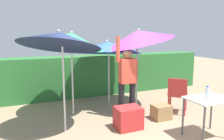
# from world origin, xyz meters

# --- Properties ---
(ground_plane) EXTENTS (24.00, 24.00, 0.00)m
(ground_plane) POSITION_xyz_m (0.00, 0.00, 0.00)
(ground_plane) COLOR #9E8466
(hedge_row) EXTENTS (8.00, 0.70, 1.25)m
(hedge_row) POSITION_xyz_m (0.00, 2.31, 0.62)
(hedge_row) COLOR #2D7033
(hedge_row) RESTS_ON ground_plane
(umbrella_rainbow) EXTENTS (1.80, 1.77, 2.24)m
(umbrella_rainbow) POSITION_xyz_m (0.82, 0.56, 1.86)
(umbrella_rainbow) COLOR silver
(umbrella_rainbow) RESTS_ON ground_plane
(umbrella_orange) EXTENTS (1.64, 1.60, 2.24)m
(umbrella_orange) POSITION_xyz_m (-1.24, -0.14, 1.83)
(umbrella_orange) COLOR silver
(umbrella_orange) RESTS_ON ground_plane
(umbrella_yellow) EXTENTS (1.87, 1.86, 1.88)m
(umbrella_yellow) POSITION_xyz_m (0.26, 1.20, 1.57)
(umbrella_yellow) COLOR silver
(umbrella_yellow) RESTS_ON ground_plane
(umbrella_navy) EXTENTS (1.62, 1.59, 2.15)m
(umbrella_navy) POSITION_xyz_m (-0.84, 0.70, 1.81)
(umbrella_navy) COLOR silver
(umbrella_navy) RESTS_ON ground_plane
(person_vendor) EXTENTS (0.55, 0.23, 1.88)m
(person_vendor) POSITION_xyz_m (0.27, 0.06, 0.93)
(person_vendor) COLOR black
(person_vendor) RESTS_ON ground_plane
(chair_plastic) EXTENTS (0.62, 0.62, 0.89)m
(chair_plastic) POSITION_xyz_m (1.52, -0.20, 0.51)
(chair_plastic) COLOR #B72D2D
(chair_plastic) RESTS_ON ground_plane
(cooler_box) EXTENTS (0.52, 0.41, 0.45)m
(cooler_box) POSITION_xyz_m (0.02, -0.53, 0.23)
(cooler_box) COLOR red
(cooler_box) RESTS_ON ground_plane
(crate_cardboard) EXTENTS (0.40, 0.33, 0.33)m
(crate_cardboard) POSITION_xyz_m (0.94, -0.36, 0.17)
(crate_cardboard) COLOR #9E7A4C
(crate_cardboard) RESTS_ON ground_plane
(folding_table) EXTENTS (0.80, 0.60, 0.76)m
(folding_table) POSITION_xyz_m (1.22, -1.45, 0.67)
(folding_table) COLOR #4C4C51
(folding_table) RESTS_ON ground_plane
(bottle_water) EXTENTS (0.07, 0.07, 0.24)m
(bottle_water) POSITION_xyz_m (1.15, -1.45, 0.88)
(bottle_water) COLOR silver
(bottle_water) RESTS_ON folding_table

